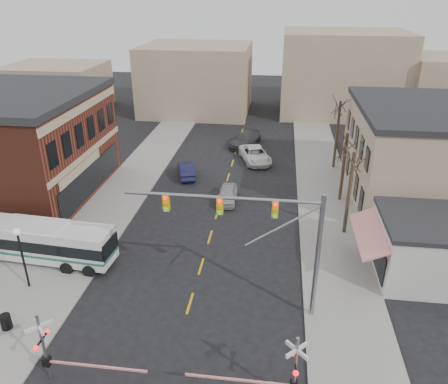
# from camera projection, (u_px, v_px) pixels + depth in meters

# --- Properties ---
(ground) EXTENTS (160.00, 160.00, 0.00)m
(ground) POSITION_uv_depth(u_px,v_px,m) (183.00, 326.00, 25.29)
(ground) COLOR black
(ground) RESTS_ON ground
(sidewalk_west) EXTENTS (5.00, 60.00, 0.12)m
(sidewalk_west) POSITION_uv_depth(u_px,v_px,m) (133.00, 180.00, 44.30)
(sidewalk_west) COLOR gray
(sidewalk_west) RESTS_ON ground
(sidewalk_east) EXTENTS (5.00, 60.00, 0.12)m
(sidewalk_east) POSITION_uv_depth(u_px,v_px,m) (323.00, 190.00, 42.11)
(sidewalk_east) COLOR gray
(sidewalk_east) RESTS_ON ground
(awning_shop) EXTENTS (9.74, 6.20, 4.30)m
(awning_shop) POSITION_uv_depth(u_px,v_px,m) (441.00, 248.00, 28.80)
(awning_shop) COLOR beige
(awning_shop) RESTS_ON ground
(tree_east_a) EXTENTS (0.28, 0.28, 6.75)m
(tree_east_a) POSITION_uv_depth(u_px,v_px,m) (349.00, 193.00, 33.35)
(tree_east_a) COLOR #382B21
(tree_east_a) RESTS_ON sidewalk_east
(tree_east_b) EXTENTS (0.28, 0.28, 6.30)m
(tree_east_b) POSITION_uv_depth(u_px,v_px,m) (343.00, 167.00, 38.80)
(tree_east_b) COLOR #382B21
(tree_east_b) RESTS_ON sidewalk_east
(tree_east_c) EXTENTS (0.28, 0.28, 7.20)m
(tree_east_c) POSITION_uv_depth(u_px,v_px,m) (337.00, 135.00, 45.76)
(tree_east_c) COLOR #382B21
(tree_east_c) RESTS_ON sidewalk_east
(transit_bus) EXTENTS (11.23, 3.29, 2.85)m
(transit_bus) POSITION_uv_depth(u_px,v_px,m) (37.00, 240.00, 30.72)
(transit_bus) COLOR silver
(transit_bus) RESTS_ON ground
(traffic_signal_mast) EXTENTS (10.96, 0.30, 8.00)m
(traffic_signal_mast) POSITION_uv_depth(u_px,v_px,m) (266.00, 228.00, 24.00)
(traffic_signal_mast) COLOR gray
(traffic_signal_mast) RESTS_ON ground
(rr_crossing_west) EXTENTS (5.60, 1.36, 4.00)m
(rr_crossing_west) POSITION_uv_depth(u_px,v_px,m) (52.00, 349.00, 21.08)
(rr_crossing_west) COLOR gray
(rr_crossing_west) RESTS_ON ground
(rr_crossing_east) EXTENTS (5.60, 1.36, 4.00)m
(rr_crossing_east) POSITION_uv_depth(u_px,v_px,m) (285.00, 371.00, 19.85)
(rr_crossing_east) COLOR gray
(rr_crossing_east) RESTS_ON ground
(street_lamp) EXTENTS (0.44, 0.44, 4.31)m
(street_lamp) POSITION_uv_depth(u_px,v_px,m) (20.00, 246.00, 27.16)
(street_lamp) COLOR black
(street_lamp) RESTS_ON sidewalk_west
(trash_bin) EXTENTS (0.60, 0.60, 0.90)m
(trash_bin) POSITION_uv_depth(u_px,v_px,m) (6.00, 322.00, 24.79)
(trash_bin) COLOR black
(trash_bin) RESTS_ON sidewalk_west
(car_a) EXTENTS (1.70, 4.10, 1.39)m
(car_a) POSITION_uv_depth(u_px,v_px,m) (227.00, 195.00, 39.66)
(car_a) COLOR #9F9FA3
(car_a) RESTS_ON ground
(car_b) EXTENTS (2.79, 4.69, 1.46)m
(car_b) POSITION_uv_depth(u_px,v_px,m) (186.00, 170.00, 44.87)
(car_b) COLOR #161739
(car_b) RESTS_ON ground
(car_c) EXTENTS (4.40, 6.34, 1.61)m
(car_c) POSITION_uv_depth(u_px,v_px,m) (255.00, 155.00, 48.73)
(car_c) COLOR silver
(car_c) RESTS_ON ground
(car_d) EXTENTS (4.24, 6.01, 1.62)m
(car_d) POSITION_uv_depth(u_px,v_px,m) (245.00, 140.00, 53.57)
(car_d) COLOR #3C3C41
(car_d) RESTS_ON ground
(pedestrian_near) EXTENTS (0.50, 0.67, 1.69)m
(pedestrian_near) POSITION_uv_depth(u_px,v_px,m) (55.00, 255.00, 30.21)
(pedestrian_near) COLOR #594B47
(pedestrian_near) RESTS_ON sidewalk_west
(pedestrian_far) EXTENTS (1.14, 1.08, 1.87)m
(pedestrian_far) POSITION_uv_depth(u_px,v_px,m) (65.00, 240.00, 31.88)
(pedestrian_far) COLOR #37365F
(pedestrian_far) RESTS_ON sidewalk_west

